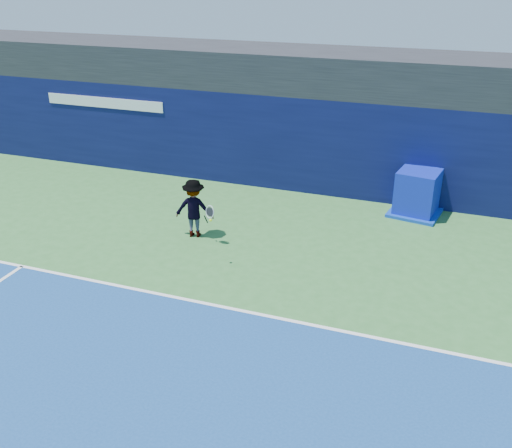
{
  "coord_description": "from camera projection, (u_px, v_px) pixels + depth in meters",
  "views": [
    {
      "loc": [
        4.43,
        -6.45,
        6.71
      ],
      "look_at": [
        0.23,
        5.2,
        1.0
      ],
      "focal_mm": 40.0,
      "sensor_mm": 36.0,
      "label": 1
    }
  ],
  "objects": [
    {
      "name": "tennis_ball",
      "position": [
        211.0,
        220.0,
        13.41
      ],
      "size": [
        0.07,
        0.07,
        0.07
      ],
      "color": "#C3E919",
      "rests_on": "ground"
    },
    {
      "name": "ground",
      "position": [
        140.0,
        396.0,
        9.68
      ],
      "size": [
        80.0,
        80.0,
        0.0
      ],
      "primitive_type": "plane",
      "color": "#336F32",
      "rests_on": "ground"
    },
    {
      "name": "equipment_cart",
      "position": [
        417.0,
        194.0,
        16.44
      ],
      "size": [
        1.58,
        1.58,
        1.32
      ],
      "color": "#0B1AA1",
      "rests_on": "ground"
    },
    {
      "name": "back_wall_assembly",
      "position": [
        306.0,
        143.0,
        18.03
      ],
      "size": [
        36.0,
        1.03,
        3.0
      ],
      "color": "#0A0E39",
      "rests_on": "ground"
    },
    {
      "name": "baseline",
      "position": [
        211.0,
        305.0,
        12.24
      ],
      "size": [
        24.0,
        0.1,
        0.01
      ],
      "primitive_type": "cube",
      "color": "white",
      "rests_on": "ground"
    },
    {
      "name": "stadium_band",
      "position": [
        317.0,
        70.0,
        18.0
      ],
      "size": [
        36.0,
        3.0,
        1.2
      ],
      "primitive_type": "cube",
      "color": "black",
      "rests_on": "back_wall_assembly"
    },
    {
      "name": "tennis_player",
      "position": [
        194.0,
        208.0,
        15.03
      ],
      "size": [
        1.3,
        0.79,
        1.59
      ],
      "color": "silver",
      "rests_on": "ground"
    }
  ]
}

